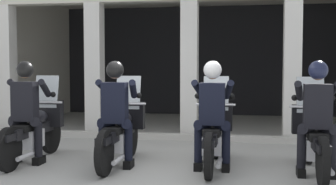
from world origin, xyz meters
name	(u,v)px	position (x,y,z in m)	size (l,w,h in m)	color
ground_plane	(189,137)	(0.00, 3.00, 0.00)	(80.00, 80.00, 0.00)	#999993
station_building	(202,40)	(-0.01, 5.59, 2.18)	(9.53, 4.98, 3.47)	black
kerb_strip	(186,137)	(-0.01, 2.59, 0.06)	(9.03, 0.24, 0.12)	#B7B5AD
motorcycle_far_left	(35,129)	(-2.14, 0.26, 0.50)	(0.62, 2.04, 1.35)	black
police_officer_far_left	(26,103)	(-2.14, -0.02, 0.94)	(0.63, 0.61, 1.58)	black
motorcycle_center_left	(121,131)	(-0.71, 0.26, 0.50)	(0.62, 2.04, 1.35)	black
police_officer_center_left	(115,105)	(-0.71, -0.03, 0.94)	(0.63, 0.61, 1.58)	black
motorcycle_center_right	(214,133)	(0.71, 0.32, 0.50)	(0.62, 2.04, 1.35)	black
police_officer_center_right	(212,106)	(0.71, 0.03, 0.94)	(0.63, 0.61, 1.58)	black
motorcycle_far_right	(314,137)	(2.14, 0.19, 0.50)	(0.62, 2.04, 1.35)	black
police_officer_far_right	(317,108)	(2.14, -0.10, 0.94)	(0.63, 0.61, 1.58)	black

